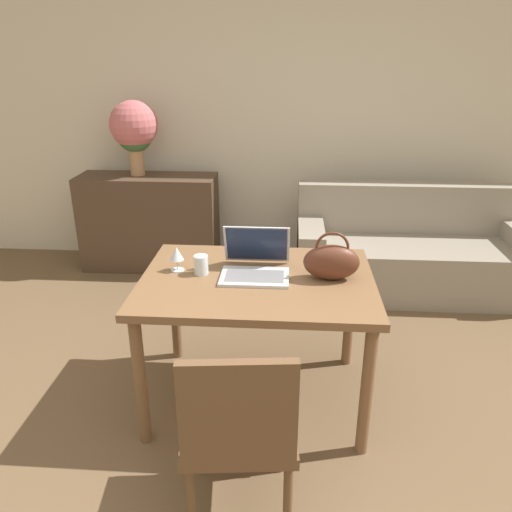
% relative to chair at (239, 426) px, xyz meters
% --- Properties ---
extents(ground_plane, '(14.00, 14.00, 0.00)m').
position_rel_chair_xyz_m(ground_plane, '(-0.00, 0.13, -0.49)').
color(ground_plane, brown).
extents(wall_back, '(10.00, 0.06, 2.70)m').
position_rel_chair_xyz_m(wall_back, '(-0.00, 2.96, 0.86)').
color(wall_back, beige).
rests_on(wall_back, ground_plane).
extents(dining_table, '(1.19, 0.88, 0.74)m').
position_rel_chair_xyz_m(dining_table, '(0.02, 0.80, 0.16)').
color(dining_table, brown).
rests_on(dining_table, ground_plane).
extents(chair, '(0.48, 0.48, 0.87)m').
position_rel_chair_xyz_m(chair, '(0.00, 0.00, 0.00)').
color(chair, brown).
rests_on(chair, ground_plane).
extents(couch, '(1.84, 0.76, 0.82)m').
position_rel_chair_xyz_m(couch, '(1.17, 2.31, -0.20)').
color(couch, gray).
rests_on(couch, ground_plane).
extents(sideboard, '(1.18, 0.40, 0.83)m').
position_rel_chair_xyz_m(sideboard, '(-1.06, 2.61, -0.07)').
color(sideboard, '#4C3828').
rests_on(sideboard, ground_plane).
extents(laptop, '(0.35, 0.33, 0.23)m').
position_rel_chair_xyz_m(laptop, '(0.00, 0.87, 0.32)').
color(laptop, silver).
rests_on(laptop, dining_table).
extents(drinking_glass, '(0.07, 0.07, 0.10)m').
position_rel_chair_xyz_m(drinking_glass, '(-0.28, 0.83, 0.31)').
color(drinking_glass, silver).
rests_on(drinking_glass, dining_table).
extents(wine_glass, '(0.07, 0.07, 0.13)m').
position_rel_chair_xyz_m(wine_glass, '(-0.41, 0.87, 0.34)').
color(wine_glass, silver).
rests_on(wine_glass, dining_table).
extents(handbag, '(0.28, 0.13, 0.26)m').
position_rel_chair_xyz_m(handbag, '(0.39, 0.81, 0.35)').
color(handbag, '#592D1E').
rests_on(handbag, dining_table).
extents(flower_vase, '(0.40, 0.40, 0.62)m').
position_rel_chair_xyz_m(flower_vase, '(-1.14, 2.65, 0.73)').
color(flower_vase, tan).
rests_on(flower_vase, sideboard).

